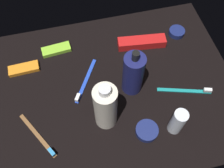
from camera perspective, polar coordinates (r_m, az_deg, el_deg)
ground_plane at (r=85.58cm, az=0.00°, el=-1.20°), size 84.00×64.00×1.20cm
lotion_bottle at (r=78.57cm, az=4.82°, el=2.32°), size 6.67×6.67×18.93cm
bodywash_bottle at (r=71.85cm, az=-1.47°, el=-5.23°), size 6.76×6.76×20.07cm
deodorant_stick at (r=76.68cm, az=14.62°, el=-8.28°), size 4.11×4.11×10.64cm
toothbrush_blue at (r=85.98cm, az=-6.18°, el=0.32°), size 10.26×16.07×2.10cm
toothbrush_teal at (r=87.72cm, az=16.76°, el=-1.40°), size 17.57×6.37×2.10cm
toothbrush_brown at (r=80.65cm, az=-16.11°, el=-11.56°), size 10.03×16.19×2.10cm
toothpaste_box_red at (r=94.80cm, az=6.73°, el=9.33°), size 18.01×6.53×3.20cm
snack_bar_orange at (r=93.57cm, az=-19.34°, el=3.31°), size 10.54×4.38×1.50cm
snack_bar_lime at (r=95.42cm, az=-12.51°, el=7.64°), size 10.70×4.85×1.50cm
cream_tin_left at (r=78.53cm, az=7.90°, el=-10.45°), size 6.93×6.93×2.13cm
cream_tin_right at (r=101.33cm, az=14.45°, el=11.33°), size 5.94×5.94×1.98cm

